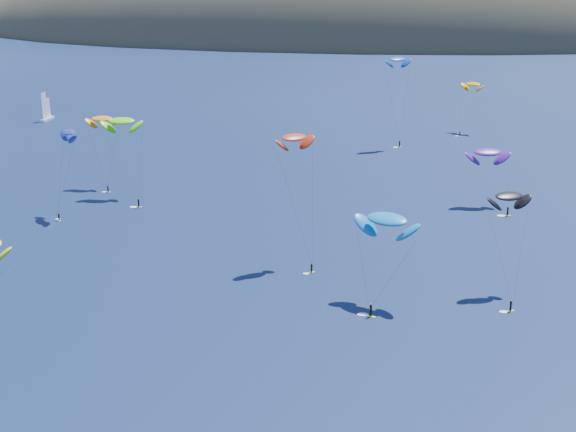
# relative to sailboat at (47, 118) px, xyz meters

# --- Properties ---
(island) EXTENTS (730.00, 300.00, 210.00)m
(island) POSITION_rel_sailboat_xyz_m (124.18, 357.33, -11.68)
(island) COLOR #3D3526
(island) RESTS_ON ground
(sailboat) EXTENTS (9.12, 7.89, 11.30)m
(sailboat) POSITION_rel_sailboat_xyz_m (0.00, 0.00, 0.00)
(sailboat) COLOR silver
(sailboat) RESTS_ON ground
(kitesurfer_1) EXTENTS (8.13, 9.02, 19.05)m
(kitesurfer_1) POSITION_rel_sailboat_xyz_m (47.50, -77.27, 15.87)
(kitesurfer_1) COLOR #C0E119
(kitesurfer_1) RESTS_ON ground
(kitesurfer_3) EXTENTS (11.97, 13.52, 20.57)m
(kitesurfer_3) POSITION_rel_sailboat_xyz_m (54.94, -84.72, 16.95)
(kitesurfer_3) COLOR #C0E119
(kitesurfer_3) RESTS_ON ground
(kitesurfer_4) EXTENTS (9.12, 7.39, 28.31)m
(kitesurfer_4) POSITION_rel_sailboat_xyz_m (120.40, -25.42, 24.98)
(kitesurfer_4) COLOR #C0E119
(kitesurfer_4) RESTS_ON ground
(kitesurfer_5) EXTENTS (11.92, 12.60, 17.11)m
(kitesurfer_5) POSITION_rel_sailboat_xyz_m (117.09, -140.30, 13.13)
(kitesurfer_5) COLOR #C0E119
(kitesurfer_5) RESTS_ON ground
(kitesurfer_6) EXTENTS (10.43, 12.25, 15.10)m
(kitesurfer_6) POSITION_rel_sailboat_xyz_m (140.39, -83.27, 11.37)
(kitesurfer_6) COLOR #C0E119
(kitesurfer_6) RESTS_ON ground
(kitesurfer_7) EXTENTS (8.52, 13.78, 18.71)m
(kitesurfer_7) POSITION_rel_sailboat_xyz_m (137.51, -133.14, 15.56)
(kitesurfer_7) COLOR #C0E119
(kitesurfer_7) RESTS_ON ground
(kitesurfer_9) EXTENTS (8.74, 11.10, 25.80)m
(kitesurfer_9) POSITION_rel_sailboat_xyz_m (100.06, -123.60, 22.64)
(kitesurfer_9) COLOR #C0E119
(kitesurfer_9) RESTS_ON ground
(kitesurfer_10) EXTENTS (7.24, 10.64, 20.49)m
(kitesurfer_10) POSITION_rel_sailboat_xyz_m (48.01, -100.49, 17.44)
(kitesurfer_10) COLOR #C0E119
(kitesurfer_10) RESTS_ON ground
(kitesurfer_11) EXTENTS (8.78, 12.79, 17.57)m
(kitesurfer_11) POSITION_rel_sailboat_xyz_m (145.37, -1.63, 14.47)
(kitesurfer_11) COLOR #C0E119
(kitesurfer_11) RESTS_ON ground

